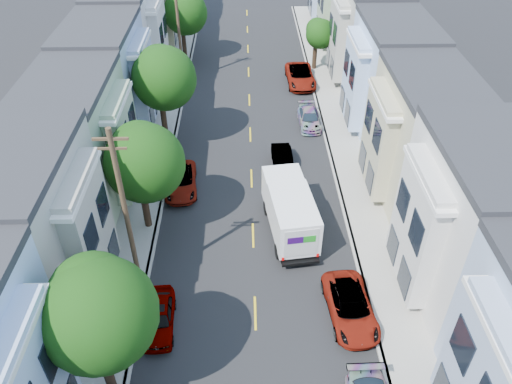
{
  "coord_description": "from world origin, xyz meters",
  "views": [
    {
      "loc": [
        -0.35,
        -16.79,
        21.15
      ],
      "look_at": [
        0.22,
        7.57,
        2.2
      ],
      "focal_mm": 35.0,
      "sensor_mm": 36.0,
      "label": 1
    }
  ],
  "objects_px": {
    "parked_left_d": "(181,181)",
    "parked_right_c": "(309,118)",
    "tree_c": "(143,163)",
    "tree_b": "(97,315)",
    "parked_right_d": "(300,76)",
    "tree_d": "(163,79)",
    "tree_far_r": "(319,34)",
    "utility_pole_far": "(179,29)",
    "parked_right_b": "(350,307)",
    "utility_pole_near": "(126,216)",
    "lead_sedan": "(283,160)",
    "fedex_truck": "(290,210)",
    "tree_e": "(184,13)",
    "parked_left_c": "(159,317)"
  },
  "relations": [
    {
      "from": "parked_left_d",
      "to": "parked_left_c",
      "type": "bearing_deg",
      "value": -95.18
    },
    {
      "from": "tree_d",
      "to": "lead_sedan",
      "type": "bearing_deg",
      "value": -22.32
    },
    {
      "from": "parked_left_d",
      "to": "parked_right_c",
      "type": "height_order",
      "value": "parked_left_d"
    },
    {
      "from": "parked_left_c",
      "to": "parked_right_c",
      "type": "bearing_deg",
      "value": 61.01
    },
    {
      "from": "utility_pole_near",
      "to": "parked_left_c",
      "type": "relative_size",
      "value": 2.48
    },
    {
      "from": "tree_e",
      "to": "fedex_truck",
      "type": "distance_m",
      "value": 28.5
    },
    {
      "from": "parked_left_d",
      "to": "parked_right_d",
      "type": "distance_m",
      "value": 19.1
    },
    {
      "from": "tree_e",
      "to": "parked_right_d",
      "type": "relative_size",
      "value": 1.28
    },
    {
      "from": "parked_right_c",
      "to": "parked_left_d",
      "type": "bearing_deg",
      "value": -139.97
    },
    {
      "from": "parked_left_c",
      "to": "tree_d",
      "type": "bearing_deg",
      "value": 91.54
    },
    {
      "from": "tree_b",
      "to": "tree_far_r",
      "type": "bearing_deg",
      "value": 69.17
    },
    {
      "from": "tree_c",
      "to": "parked_left_d",
      "type": "relative_size",
      "value": 1.55
    },
    {
      "from": "parked_right_d",
      "to": "tree_far_r",
      "type": "bearing_deg",
      "value": 56.63
    },
    {
      "from": "tree_b",
      "to": "tree_far_r",
      "type": "xyz_separation_m",
      "value": [
        13.2,
        34.68,
        -1.74
      ]
    },
    {
      "from": "utility_pole_near",
      "to": "fedex_truck",
      "type": "distance_m",
      "value": 10.2
    },
    {
      "from": "utility_pole_far",
      "to": "parked_right_d",
      "type": "distance_m",
      "value": 12.05
    },
    {
      "from": "utility_pole_near",
      "to": "lead_sedan",
      "type": "height_order",
      "value": "utility_pole_near"
    },
    {
      "from": "tree_b",
      "to": "fedex_truck",
      "type": "bearing_deg",
      "value": 50.96
    },
    {
      "from": "parked_left_c",
      "to": "parked_right_c",
      "type": "relative_size",
      "value": 1.0
    },
    {
      "from": "utility_pole_near",
      "to": "parked_right_b",
      "type": "bearing_deg",
      "value": -11.48
    },
    {
      "from": "fedex_truck",
      "to": "tree_b",
      "type": "bearing_deg",
      "value": -136.47
    },
    {
      "from": "tree_b",
      "to": "tree_c",
      "type": "relative_size",
      "value": 1.07
    },
    {
      "from": "tree_b",
      "to": "utility_pole_far",
      "type": "height_order",
      "value": "utility_pole_far"
    },
    {
      "from": "parked_right_b",
      "to": "parked_right_c",
      "type": "bearing_deg",
      "value": 85.34
    },
    {
      "from": "tree_d",
      "to": "tree_e",
      "type": "bearing_deg",
      "value": 90.0
    },
    {
      "from": "tree_b",
      "to": "parked_right_d",
      "type": "height_order",
      "value": "tree_b"
    },
    {
      "from": "tree_far_r",
      "to": "utility_pole_near",
      "type": "height_order",
      "value": "utility_pole_near"
    },
    {
      "from": "utility_pole_far",
      "to": "parked_right_c",
      "type": "distance_m",
      "value": 14.78
    },
    {
      "from": "tree_e",
      "to": "lead_sedan",
      "type": "height_order",
      "value": "tree_e"
    },
    {
      "from": "parked_right_c",
      "to": "parked_right_d",
      "type": "bearing_deg",
      "value": 88.72
    },
    {
      "from": "tree_d",
      "to": "parked_right_b",
      "type": "xyz_separation_m",
      "value": [
        11.2,
        -17.08,
        -4.85
      ]
    },
    {
      "from": "tree_far_r",
      "to": "utility_pole_far",
      "type": "distance_m",
      "value": 13.52
    },
    {
      "from": "tree_b",
      "to": "parked_right_c",
      "type": "relative_size",
      "value": 1.9
    },
    {
      "from": "tree_e",
      "to": "parked_right_c",
      "type": "relative_size",
      "value": 1.73
    },
    {
      "from": "tree_c",
      "to": "tree_d",
      "type": "height_order",
      "value": "tree_d"
    },
    {
      "from": "tree_far_r",
      "to": "parked_right_d",
      "type": "distance_m",
      "value": 4.73
    },
    {
      "from": "tree_c",
      "to": "parked_right_b",
      "type": "relative_size",
      "value": 1.5
    },
    {
      "from": "tree_d",
      "to": "tree_c",
      "type": "bearing_deg",
      "value": -90.0
    },
    {
      "from": "tree_b",
      "to": "tree_c",
      "type": "distance_m",
      "value": 11.2
    },
    {
      "from": "tree_b",
      "to": "parked_right_b",
      "type": "xyz_separation_m",
      "value": [
        11.2,
        3.9,
        -4.66
      ]
    },
    {
      "from": "tree_b",
      "to": "lead_sedan",
      "type": "height_order",
      "value": "tree_b"
    },
    {
      "from": "fedex_truck",
      "to": "parked_left_d",
      "type": "relative_size",
      "value": 1.37
    },
    {
      "from": "parked_right_b",
      "to": "tree_d",
      "type": "bearing_deg",
      "value": 118.61
    },
    {
      "from": "tree_e",
      "to": "utility_pole_near",
      "type": "relative_size",
      "value": 0.7
    },
    {
      "from": "utility_pole_near",
      "to": "parked_right_c",
      "type": "height_order",
      "value": "utility_pole_near"
    },
    {
      "from": "tree_b",
      "to": "parked_left_d",
      "type": "relative_size",
      "value": 1.66
    },
    {
      "from": "parked_right_b",
      "to": "parked_right_c",
      "type": "distance_m",
      "value": 19.77
    },
    {
      "from": "parked_right_d",
      "to": "utility_pole_far",
      "type": "bearing_deg",
      "value": 174.63
    },
    {
      "from": "tree_b",
      "to": "parked_right_d",
      "type": "bearing_deg",
      "value": 70.4
    },
    {
      "from": "parked_right_c",
      "to": "tree_far_r",
      "type": "bearing_deg",
      "value": 78.45
    }
  ]
}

